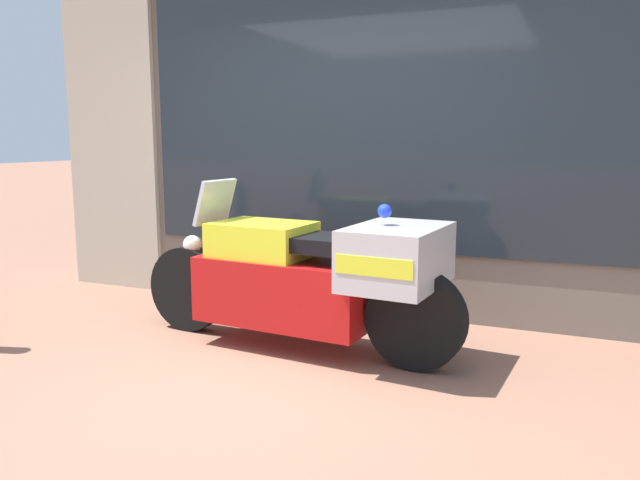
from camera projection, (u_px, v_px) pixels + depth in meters
The scene contains 4 objects.
ground_plane at pixel (236, 386), 3.70m from camera, with size 60.00×60.00×0.00m, color #8E604C.
shop_building at pixel (306, 80), 5.37m from camera, with size 5.80×0.55×3.89m.
window_display at pixel (401, 259), 5.31m from camera, with size 4.34×0.30×1.78m.
paramedic_motorcycle at pixel (312, 275), 4.23m from camera, with size 2.46×0.82×1.16m.
Camera 1 is at (1.83, -3.04, 1.45)m, focal length 35.00 mm.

